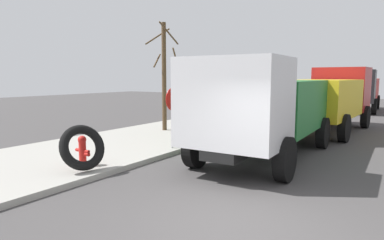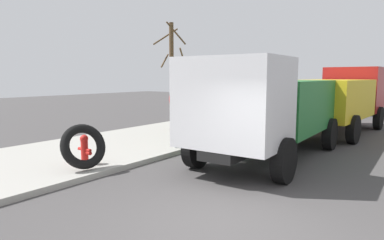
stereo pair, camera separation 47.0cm
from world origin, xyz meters
The scene contains 9 objects.
ground_plane centered at (0.00, 0.00, 0.00)m, with size 80.00×80.00×0.00m, color #423F3F.
sidewalk_curb centered at (0.00, 6.50, 0.07)m, with size 36.00×5.00×0.15m, color #99968E.
fire_hydrant centered at (0.95, 4.99, 0.58)m, with size 0.22×0.50×0.81m.
loose_tire centered at (0.60, 4.56, 0.75)m, with size 1.19×1.19×0.23m, color black.
stop_sign centered at (4.08, 4.28, 1.55)m, with size 0.76×0.08×2.02m.
dump_truck_green centered at (5.05, 1.43, 1.61)m, with size 7.07×2.97×3.00m.
dump_truck_yellow centered at (11.77, 0.97, 1.61)m, with size 7.11×3.06×3.00m.
dump_truck_red centered at (22.92, 1.26, 1.61)m, with size 7.11×3.07×3.00m.
bare_tree centered at (7.09, 6.96, 2.66)m, with size 1.45×1.59×4.72m.
Camera 2 is at (-4.73, -2.83, 2.52)m, focal length 32.10 mm.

